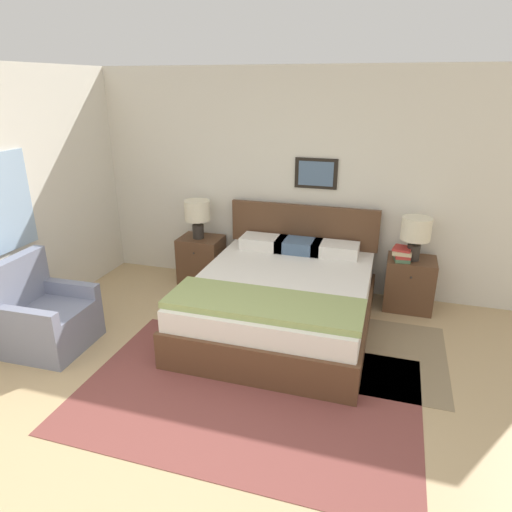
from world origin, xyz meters
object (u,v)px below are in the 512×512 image
Objects in this scene: bed at (282,299)px; table_lamp_near_window at (197,213)px; nightstand_near_window at (202,260)px; nightstand_by_door at (409,284)px; table_lamp_by_door at (416,232)px; armchair at (45,318)px.

bed is 4.44× the size of table_lamp_near_window.
nightstand_by_door is at bearing 0.00° from nightstand_near_window.
table_lamp_by_door is at bearing 32.90° from bed.
armchair is (-2.08, -1.04, -0.01)m from bed.
table_lamp_by_door is (1.26, 0.82, 0.60)m from bed.
bed is at bearing -147.10° from table_lamp_by_door.
table_lamp_near_window is at bearing -134.71° from nightstand_near_window.
armchair is 1.87× the size of table_lamp_near_window.
nightstand_by_door is at bearing 33.47° from bed.
armchair is at bearing -150.99° from table_lamp_by_door.
bed is at bearing 114.74° from armchair.
nightstand_near_window is (0.81, 1.87, -0.00)m from armchair.
table_lamp_near_window is (-2.55, -0.02, 0.62)m from nightstand_by_door.
nightstand_near_window is at bearing 179.57° from table_lamp_by_door.
bed is 1.52m from nightstand_near_window.
table_lamp_near_window is (-0.02, -0.02, 0.62)m from nightstand_near_window.
nightstand_near_window is at bearing 154.83° from armchair.
table_lamp_near_window is at bearing 155.11° from armchair.
nightstand_by_door is 1.23× the size of table_lamp_by_door.
table_lamp_by_door reaches higher than armchair.
nightstand_near_window and nightstand_by_door have the same top height.
table_lamp_by_door reaches higher than nightstand_by_door.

